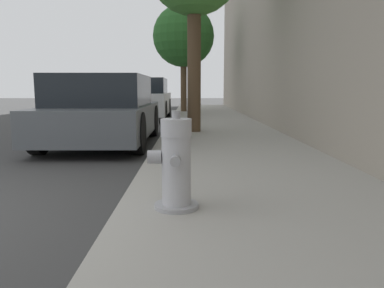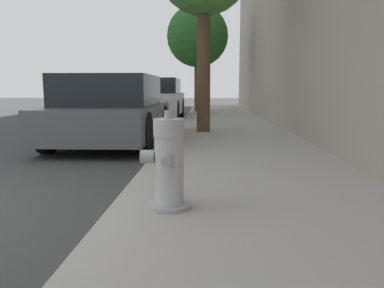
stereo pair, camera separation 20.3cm
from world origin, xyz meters
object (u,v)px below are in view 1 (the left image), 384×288
object	(u,v)px
parked_car_near	(103,111)
parked_car_mid	(142,99)
street_tree_far	(183,36)
fire_hydrant	(176,165)

from	to	relation	value
parked_car_near	parked_car_mid	size ratio (longest dim) A/B	1.01
parked_car_near	parked_car_mid	xyz separation A→B (m)	(-0.02, 6.08, 0.05)
parked_car_near	street_tree_far	size ratio (longest dim) A/B	0.89
parked_car_near	street_tree_far	xyz separation A→B (m)	(1.42, 8.77, 2.58)
fire_hydrant	parked_car_near	distance (m)	4.59
street_tree_far	parked_car_near	bearing A→B (deg)	-99.19
parked_car_near	parked_car_mid	world-z (taller)	parked_car_mid
parked_car_mid	street_tree_far	size ratio (longest dim) A/B	0.88
parked_car_near	street_tree_far	bearing A→B (deg)	80.81
fire_hydrant	parked_car_near	world-z (taller)	parked_car_near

